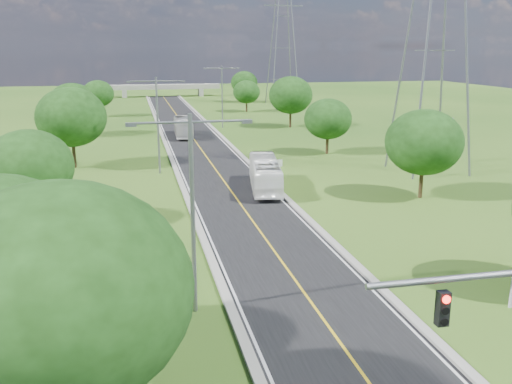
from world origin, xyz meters
TOP-DOWN VIEW (x-y plane):
  - ground at (0.00, 60.00)m, footprint 260.00×260.00m
  - road at (0.00, 66.00)m, footprint 8.00×150.00m
  - curb_left at (-4.25, 66.00)m, footprint 0.50×150.00m
  - curb_right at (4.25, 66.00)m, footprint 0.50×150.00m
  - speed_limit_sign at (5.20, 37.98)m, footprint 0.55×0.09m
  - overpass at (0.00, 140.00)m, footprint 30.00×3.00m
  - streetlight_near_left at (-6.00, 12.00)m, footprint 5.90×0.25m
  - streetlight_mid_left at (-6.00, 45.00)m, footprint 5.90×0.25m
  - streetlight_far_right at (6.00, 78.00)m, footprint 5.90×0.25m
  - power_tower_near at (22.00, 40.00)m, footprint 9.00×6.40m
  - power_tower_far at (26.00, 115.00)m, footprint 9.00×6.40m
  - tree_lb at (-16.00, 28.00)m, footprint 6.30×6.30m
  - tree_lc at (-15.00, 50.00)m, footprint 7.56×7.56m
  - tree_ld at (-17.00, 74.00)m, footprint 6.72×6.72m
  - tree_le at (-14.50, 98.00)m, footprint 5.88×5.88m
  - tree_lf at (-11.00, 2.00)m, footprint 7.98×7.98m
  - tree_rb at (16.00, 30.00)m, footprint 6.72×6.72m
  - tree_rc at (15.00, 52.00)m, footprint 5.88×5.88m
  - tree_rd at (17.00, 76.00)m, footprint 7.14×7.14m
  - tree_re at (14.50, 100.00)m, footprint 5.46×5.46m
  - tree_rf at (18.00, 120.00)m, footprint 6.30×6.30m
  - bus_outbound at (3.20, 35.65)m, footprint 4.12×10.74m
  - bus_inbound at (-1.21, 69.53)m, footprint 2.70×10.03m

SIDE VIEW (x-z plane):
  - ground at x=0.00m, z-range 0.00..0.00m
  - road at x=0.00m, z-range 0.00..0.06m
  - curb_left at x=-4.25m, z-range 0.00..0.22m
  - curb_right at x=4.25m, z-range 0.00..0.22m
  - bus_inbound at x=-1.21m, z-range 0.06..2.83m
  - bus_outbound at x=3.20m, z-range 0.06..2.98m
  - speed_limit_sign at x=5.20m, z-range 0.40..2.80m
  - overpass at x=0.00m, z-range 0.81..4.01m
  - tree_re at x=14.50m, z-range 0.85..7.20m
  - tree_le at x=-14.50m, z-range 0.91..7.75m
  - tree_rc at x=15.00m, z-range 0.91..7.75m
  - tree_lb at x=-16.00m, z-range 0.98..8.31m
  - tree_rf at x=18.00m, z-range 0.98..8.31m
  - tree_ld at x=-17.00m, z-range 1.05..8.86m
  - tree_rb at x=16.00m, z-range 1.05..8.86m
  - tree_rd at x=17.00m, z-range 1.11..9.42m
  - tree_lc at x=-15.00m, z-range 1.18..9.97m
  - tree_lf at x=-11.00m, z-range 1.24..10.53m
  - streetlight_near_left at x=-6.00m, z-range 0.94..10.94m
  - streetlight_mid_left at x=-6.00m, z-range 0.94..10.94m
  - streetlight_far_right at x=6.00m, z-range 0.94..10.94m
  - power_tower_near at x=22.00m, z-range 0.01..28.01m
  - power_tower_far at x=26.00m, z-range 0.01..28.01m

